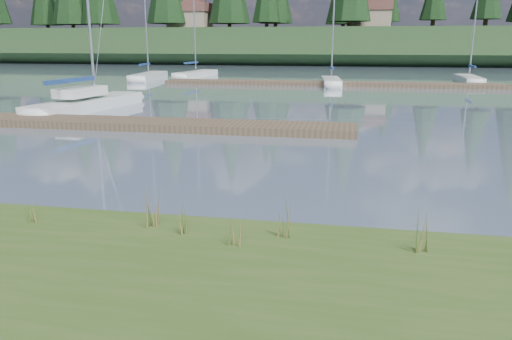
# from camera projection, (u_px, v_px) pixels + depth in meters

# --- Properties ---
(ground) EXTENTS (200.00, 200.00, 0.00)m
(ground) POSITION_uv_depth(u_px,v_px,m) (303.00, 85.00, 39.08)
(ground) COLOR slate
(ground) RESTS_ON ground
(ridge) EXTENTS (200.00, 20.00, 5.00)m
(ridge) POSITION_uv_depth(u_px,v_px,m) (329.00, 47.00, 79.36)
(ridge) COLOR #1C3218
(ridge) RESTS_ON ground
(sailboat_main) EXTENTS (2.72, 8.87, 12.57)m
(sailboat_main) POSITION_uv_depth(u_px,v_px,m) (95.00, 100.00, 25.53)
(sailboat_main) COLOR silver
(sailboat_main) RESTS_ON ground
(dock_near) EXTENTS (16.00, 2.00, 0.30)m
(dock_near) POSITION_uv_depth(u_px,v_px,m) (152.00, 124.00, 19.79)
(dock_near) COLOR #4C3D2C
(dock_near) RESTS_ON ground
(dock_far) EXTENTS (26.00, 2.20, 0.30)m
(dock_far) POSITION_uv_depth(u_px,v_px,m) (329.00, 84.00, 38.68)
(dock_far) COLOR #4C3D2C
(dock_far) RESTS_ON ground
(sailboat_bg_0) EXTENTS (2.45, 8.29, 11.82)m
(sailboat_bg_0) POSITION_uv_depth(u_px,v_px,m) (151.00, 75.00, 45.53)
(sailboat_bg_0) COLOR silver
(sailboat_bg_0) RESTS_ON ground
(sailboat_bg_1) EXTENTS (2.64, 7.97, 11.70)m
(sailboat_bg_1) POSITION_uv_depth(u_px,v_px,m) (199.00, 73.00, 48.43)
(sailboat_bg_1) COLOR silver
(sailboat_bg_1) RESTS_ON ground
(sailboat_bg_2) EXTENTS (1.90, 6.53, 9.84)m
(sailboat_bg_2) POSITION_uv_depth(u_px,v_px,m) (331.00, 81.00, 39.25)
(sailboat_bg_2) COLOR silver
(sailboat_bg_2) RESTS_ON ground
(sailboat_bg_4) EXTENTS (1.63, 7.19, 10.63)m
(sailboat_bg_4) POSITION_uv_depth(u_px,v_px,m) (467.00, 78.00, 41.70)
(sailboat_bg_4) COLOR silver
(sailboat_bg_4) RESTS_ON ground
(weed_0) EXTENTS (0.17, 0.14, 0.71)m
(weed_0) POSITION_uv_depth(u_px,v_px,m) (154.00, 210.00, 8.22)
(weed_0) COLOR #475B23
(weed_0) RESTS_ON bank
(weed_1) EXTENTS (0.17, 0.14, 0.56)m
(weed_1) POSITION_uv_depth(u_px,v_px,m) (184.00, 219.00, 8.01)
(weed_1) COLOR #475B23
(weed_1) RESTS_ON bank
(weed_2) EXTENTS (0.17, 0.14, 0.73)m
(weed_2) POSITION_uv_depth(u_px,v_px,m) (284.00, 219.00, 7.79)
(weed_2) COLOR #475B23
(weed_2) RESTS_ON bank
(weed_3) EXTENTS (0.17, 0.14, 0.44)m
(weed_3) POSITION_uv_depth(u_px,v_px,m) (31.00, 211.00, 8.53)
(weed_3) COLOR #475B23
(weed_3) RESTS_ON bank
(weed_4) EXTENTS (0.17, 0.14, 0.50)m
(weed_4) POSITION_uv_depth(u_px,v_px,m) (236.00, 232.00, 7.51)
(weed_4) COLOR #475B23
(weed_4) RESTS_ON bank
(weed_5) EXTENTS (0.17, 0.14, 0.70)m
(weed_5) POSITION_uv_depth(u_px,v_px,m) (424.00, 234.00, 7.23)
(weed_5) COLOR #475B23
(weed_5) RESTS_ON bank
(mud_lip) EXTENTS (60.00, 0.50, 0.14)m
(mud_lip) POSITION_uv_depth(u_px,v_px,m) (136.00, 229.00, 9.01)
(mud_lip) COLOR #33281C
(mud_lip) RESTS_ON ground
(house_0) EXTENTS (6.30, 5.30, 4.65)m
(house_0) POSITION_uv_depth(u_px,v_px,m) (190.00, 15.00, 79.26)
(house_0) COLOR gray
(house_0) RESTS_ON ridge
(house_1) EXTENTS (6.30, 5.30, 4.65)m
(house_1) POSITION_uv_depth(u_px,v_px,m) (370.00, 14.00, 75.17)
(house_1) COLOR gray
(house_1) RESTS_ON ridge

